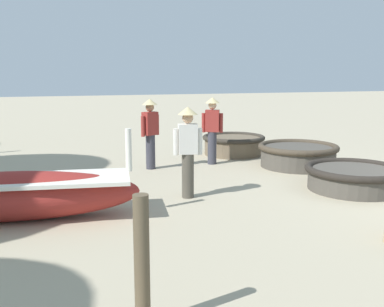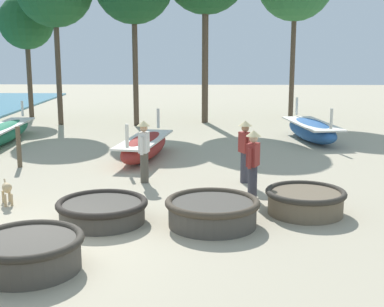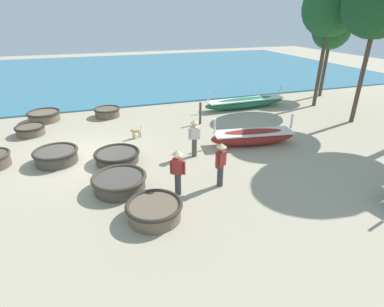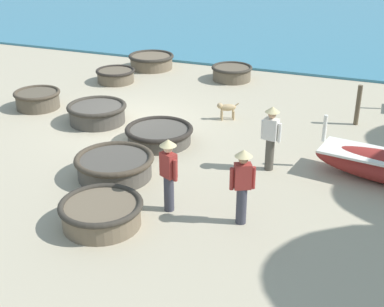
{
  "view_description": "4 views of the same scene",
  "coord_description": "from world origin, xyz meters",
  "px_view_note": "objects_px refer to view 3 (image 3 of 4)",
  "views": [
    {
      "loc": [
        -6.15,
        7.18,
        2.26
      ],
      "look_at": [
        1.6,
        4.56,
        0.79
      ],
      "focal_mm": 42.0,
      "sensor_mm": 36.0,
      "label": 1
    },
    {
      "loc": [
        3.04,
        -9.12,
        3.63
      ],
      "look_at": [
        2.75,
        3.46,
        1.05
      ],
      "focal_mm": 50.0,
      "sensor_mm": 36.0,
      "label": 2
    },
    {
      "loc": [
        12.71,
        0.78,
        5.67
      ],
      "look_at": [
        2.88,
        4.1,
        0.84
      ],
      "focal_mm": 28.0,
      "sensor_mm": 36.0,
      "label": 3
    },
    {
      "loc": [
        13.39,
        7.27,
        5.99
      ],
      "look_at": [
        3.06,
        3.24,
        0.88
      ],
      "focal_mm": 50.0,
      "sensor_mm": 36.0,
      "label": 4
    }
  ],
  "objects_px": {
    "dog": "(136,131)",
    "tree_left_mid": "(331,30)",
    "coracle_upturned": "(30,130)",
    "fisherman_by_coracle": "(194,136)",
    "long_boat_ochre_hull": "(253,137)",
    "coracle_tilted": "(120,182)",
    "coracle_far_left": "(44,116)",
    "mooring_post_shoreline": "(200,113)",
    "coracle_weathered": "(107,112)",
    "fisherman_crouching": "(221,162)",
    "tree_rightmost": "(379,3)",
    "coracle_nearest": "(117,156)",
    "fisherman_hauling": "(178,170)",
    "coracle_far_right": "(154,210)",
    "tree_tall_back": "(331,8)",
    "long_boat_red_hull": "(245,103)",
    "coracle_beside_post": "(56,156)"
  },
  "relations": [
    {
      "from": "coracle_upturned",
      "to": "mooring_post_shoreline",
      "type": "distance_m",
      "value": 8.98
    },
    {
      "from": "coracle_upturned",
      "to": "long_boat_ochre_hull",
      "type": "distance_m",
      "value": 11.3
    },
    {
      "from": "coracle_far_left",
      "to": "fisherman_hauling",
      "type": "xyz_separation_m",
      "value": [
        10.1,
        5.19,
        0.65
      ]
    },
    {
      "from": "coracle_nearest",
      "to": "mooring_post_shoreline",
      "type": "distance_m",
      "value": 6.06
    },
    {
      "from": "tree_rightmost",
      "to": "tree_tall_back",
      "type": "bearing_deg",
      "value": 176.68
    },
    {
      "from": "mooring_post_shoreline",
      "to": "tree_left_mid",
      "type": "height_order",
      "value": "tree_left_mid"
    },
    {
      "from": "coracle_far_left",
      "to": "mooring_post_shoreline",
      "type": "height_order",
      "value": "mooring_post_shoreline"
    },
    {
      "from": "coracle_far_right",
      "to": "long_boat_ochre_hull",
      "type": "height_order",
      "value": "long_boat_ochre_hull"
    },
    {
      "from": "fisherman_crouching",
      "to": "dog",
      "type": "relative_size",
      "value": 2.66
    },
    {
      "from": "coracle_tilted",
      "to": "tree_left_mid",
      "type": "relative_size",
      "value": 0.32
    },
    {
      "from": "coracle_far_right",
      "to": "coracle_beside_post",
      "type": "relative_size",
      "value": 0.96
    },
    {
      "from": "coracle_upturned",
      "to": "tree_left_mid",
      "type": "xyz_separation_m",
      "value": [
        -1.92,
        19.78,
        4.39
      ]
    },
    {
      "from": "coracle_far_right",
      "to": "tree_tall_back",
      "type": "relative_size",
      "value": 0.23
    },
    {
      "from": "coracle_weathered",
      "to": "coracle_tilted",
      "type": "height_order",
      "value": "coracle_tilted"
    },
    {
      "from": "long_boat_ochre_hull",
      "to": "tree_tall_back",
      "type": "distance_m",
      "value": 10.37
    },
    {
      "from": "long_boat_red_hull",
      "to": "dog",
      "type": "distance_m",
      "value": 8.27
    },
    {
      "from": "dog",
      "to": "mooring_post_shoreline",
      "type": "xyz_separation_m",
      "value": [
        -1.02,
        3.8,
        0.25
      ]
    },
    {
      "from": "long_boat_red_hull",
      "to": "fisherman_hauling",
      "type": "distance_m",
      "value": 11.28
    },
    {
      "from": "coracle_tilted",
      "to": "coracle_beside_post",
      "type": "relative_size",
      "value": 1.07
    },
    {
      "from": "coracle_upturned",
      "to": "coracle_beside_post",
      "type": "distance_m",
      "value": 4.16
    },
    {
      "from": "long_boat_ochre_hull",
      "to": "tree_rightmost",
      "type": "distance_m",
      "value": 9.27
    },
    {
      "from": "coracle_tilted",
      "to": "dog",
      "type": "height_order",
      "value": "coracle_tilted"
    },
    {
      "from": "long_boat_red_hull",
      "to": "tree_tall_back",
      "type": "distance_m",
      "value": 7.45
    },
    {
      "from": "coracle_nearest",
      "to": "dog",
      "type": "bearing_deg",
      "value": 153.96
    },
    {
      "from": "coracle_upturned",
      "to": "coracle_nearest",
      "type": "bearing_deg",
      "value": 40.18
    },
    {
      "from": "coracle_weathered",
      "to": "tree_tall_back",
      "type": "height_order",
      "value": "tree_tall_back"
    },
    {
      "from": "dog",
      "to": "coracle_weathered",
      "type": "bearing_deg",
      "value": -164.83
    },
    {
      "from": "mooring_post_shoreline",
      "to": "tree_tall_back",
      "type": "bearing_deg",
      "value": 96.96
    },
    {
      "from": "coracle_upturned",
      "to": "fisherman_by_coracle",
      "type": "bearing_deg",
      "value": 54.31
    },
    {
      "from": "coracle_nearest",
      "to": "tree_tall_back",
      "type": "bearing_deg",
      "value": 108.2
    },
    {
      "from": "fisherman_hauling",
      "to": "tree_tall_back",
      "type": "xyz_separation_m",
      "value": [
        -7.75,
        11.94,
        5.06
      ]
    },
    {
      "from": "coracle_far_right",
      "to": "coracle_weathered",
      "type": "bearing_deg",
      "value": -176.91
    },
    {
      "from": "fisherman_crouching",
      "to": "tree_left_mid",
      "type": "relative_size",
      "value": 0.28
    },
    {
      "from": "coracle_weathered",
      "to": "coracle_nearest",
      "type": "xyz_separation_m",
      "value": [
        6.47,
        -0.08,
        -0.04
      ]
    },
    {
      "from": "coracle_beside_post",
      "to": "coracle_far_left",
      "type": "bearing_deg",
      "value": -170.18
    },
    {
      "from": "long_boat_ochre_hull",
      "to": "coracle_tilted",
      "type": "bearing_deg",
      "value": -72.04
    },
    {
      "from": "coracle_weathered",
      "to": "long_boat_ochre_hull",
      "type": "bearing_deg",
      "value": 43.1
    },
    {
      "from": "fisherman_crouching",
      "to": "long_boat_red_hull",
      "type": "bearing_deg",
      "value": 147.15
    },
    {
      "from": "coracle_far_right",
      "to": "mooring_post_shoreline",
      "type": "bearing_deg",
      "value": 150.87
    },
    {
      "from": "mooring_post_shoreline",
      "to": "long_boat_ochre_hull",
      "type": "bearing_deg",
      "value": 20.18
    },
    {
      "from": "coracle_far_right",
      "to": "long_boat_red_hull",
      "type": "bearing_deg",
      "value": 139.86
    },
    {
      "from": "coracle_upturned",
      "to": "coracle_beside_post",
      "type": "bearing_deg",
      "value": 21.04
    },
    {
      "from": "dog",
      "to": "tree_left_mid",
      "type": "relative_size",
      "value": 0.1
    },
    {
      "from": "coracle_upturned",
      "to": "tree_left_mid",
      "type": "height_order",
      "value": "tree_left_mid"
    },
    {
      "from": "fisherman_crouching",
      "to": "long_boat_ochre_hull",
      "type": "bearing_deg",
      "value": 135.06
    },
    {
      "from": "coracle_far_right",
      "to": "mooring_post_shoreline",
      "type": "distance_m",
      "value": 8.87
    },
    {
      "from": "fisherman_by_coracle",
      "to": "coracle_nearest",
      "type": "bearing_deg",
      "value": -99.04
    },
    {
      "from": "tree_rightmost",
      "to": "dog",
      "type": "bearing_deg",
      "value": -96.69
    },
    {
      "from": "coracle_beside_post",
      "to": "fisherman_by_coracle",
      "type": "bearing_deg",
      "value": 77.43
    },
    {
      "from": "coracle_far_left",
      "to": "coracle_upturned",
      "type": "height_order",
      "value": "coracle_far_left"
    }
  ]
}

